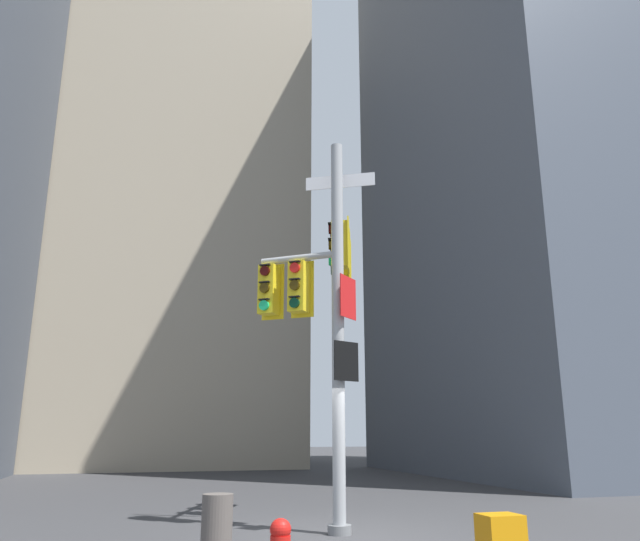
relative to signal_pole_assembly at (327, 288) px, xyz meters
name	(u,v)px	position (x,y,z in m)	size (l,w,h in m)	color
ground	(340,535)	(-0.03, -0.80, -4.58)	(120.00, 120.00, 0.00)	#38383A
building_tower_right	(569,139)	(15.76, 11.11, 10.97)	(15.83, 15.83, 31.08)	#4C5460
building_mid_block	(163,42)	(-3.67, 25.60, 22.42)	(16.22, 16.22, 54.00)	tan
signal_pole_assembly	(327,288)	(0.00, 0.00, 0.00)	(2.60, 3.16, 7.38)	#9EA0A3
trash_bin	(217,526)	(-2.34, -2.24, -4.15)	(0.45, 0.45, 0.86)	#59514C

